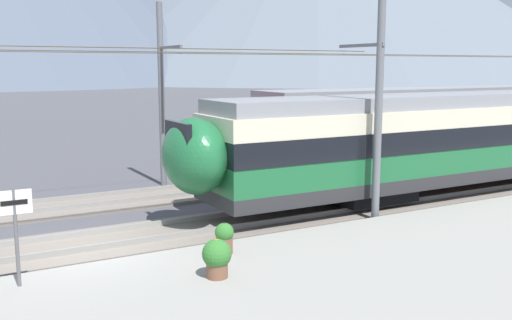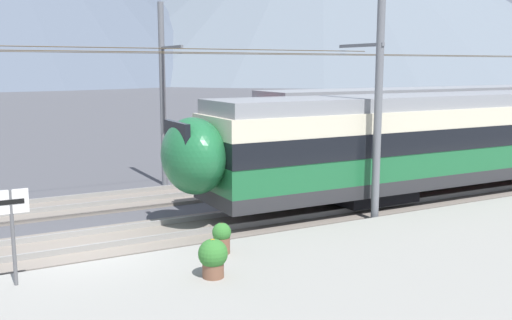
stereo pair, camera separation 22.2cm
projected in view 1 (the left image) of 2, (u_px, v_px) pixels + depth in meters
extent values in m
plane|color=#4C4C51|center=(87.00, 260.00, 14.66)|extent=(400.00, 400.00, 0.00)
cube|color=slate|center=(78.00, 247.00, 15.54)|extent=(120.00, 3.00, 0.12)
cube|color=gray|center=(84.00, 249.00, 14.90)|extent=(120.00, 0.07, 0.16)
cube|color=gray|center=(73.00, 235.00, 16.14)|extent=(120.00, 0.07, 0.16)
cube|color=slate|center=(48.00, 209.00, 19.69)|extent=(120.00, 3.00, 0.12)
cube|color=gray|center=(52.00, 209.00, 19.05)|extent=(120.00, 0.07, 0.16)
cube|color=gray|center=(44.00, 200.00, 20.29)|extent=(120.00, 0.07, 0.16)
cube|color=black|center=(366.00, 193.00, 20.14)|extent=(2.80, 2.28, 0.42)
ellipsoid|color=#1E6638|center=(195.00, 156.00, 16.81)|extent=(1.80, 2.63, 2.25)
cube|color=black|center=(178.00, 143.00, 16.50)|extent=(0.16, 1.71, 1.19)
cube|color=black|center=(379.00, 162.00, 26.52)|extent=(2.80, 2.35, 0.42)
ellipsoid|color=maroon|center=(251.00, 132.00, 23.08)|extent=(1.80, 2.70, 2.25)
cube|color=black|center=(240.00, 122.00, 22.77)|extent=(0.16, 1.76, 1.19)
cylinder|color=slate|center=(379.00, 88.00, 17.43)|extent=(0.24, 0.24, 8.40)
cube|color=slate|center=(361.00, 45.00, 18.01)|extent=(0.10, 2.13, 0.10)
cylinder|color=#473823|center=(343.00, 54.00, 18.84)|extent=(45.76, 0.02, 0.02)
cylinder|color=slate|center=(162.00, 96.00, 23.28)|extent=(0.24, 0.24, 7.35)
cube|color=slate|center=(170.00, 47.00, 22.06)|extent=(0.10, 2.42, 0.10)
cylinder|color=#473823|center=(180.00, 53.00, 21.18)|extent=(45.76, 0.02, 0.02)
cylinder|color=#59595B|center=(16.00, 239.00, 11.96)|extent=(0.08, 0.08, 2.05)
cube|color=silver|center=(14.00, 202.00, 11.83)|extent=(0.70, 0.06, 0.50)
cube|color=black|center=(14.00, 203.00, 11.80)|extent=(0.52, 0.01, 0.10)
cylinder|color=brown|center=(224.00, 246.00, 14.20)|extent=(0.41, 0.41, 0.39)
sphere|color=#33752D|center=(224.00, 232.00, 14.15)|extent=(0.47, 0.47, 0.47)
sphere|color=red|center=(224.00, 228.00, 14.13)|extent=(0.26, 0.26, 0.26)
cylinder|color=brown|center=(217.00, 270.00, 12.58)|extent=(0.47, 0.47, 0.34)
sphere|color=#33752D|center=(217.00, 254.00, 12.53)|extent=(0.65, 0.65, 0.65)
sphere|color=gold|center=(217.00, 247.00, 12.50)|extent=(0.36, 0.36, 0.36)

